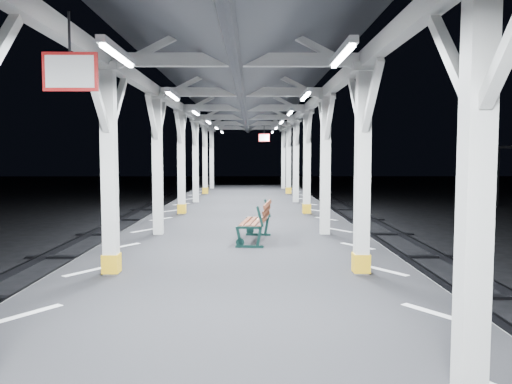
{
  "coord_description": "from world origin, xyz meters",
  "views": [
    {
      "loc": [
        0.25,
        -5.88,
        2.92
      ],
      "look_at": [
        0.33,
        3.59,
        2.2
      ],
      "focal_mm": 35.0,
      "sensor_mm": 36.0,
      "label": 1
    }
  ],
  "objects": [
    {
      "name": "platform",
      "position": [
        0.0,
        0.0,
        0.5
      ],
      "size": [
        6.0,
        50.0,
        1.0
      ],
      "primitive_type": "cube",
      "color": "black",
      "rests_on": "ground"
    },
    {
      "name": "hazard_stripes_left",
      "position": [
        -2.45,
        0.0,
        1.0
      ],
      "size": [
        1.0,
        48.0,
        0.01
      ],
      "primitive_type": "cube",
      "color": "silver",
      "rests_on": "platform"
    },
    {
      "name": "hazard_stripes_right",
      "position": [
        2.45,
        0.0,
        1.0
      ],
      "size": [
        1.0,
        48.0,
        0.01
      ],
      "primitive_type": "cube",
      "color": "silver",
      "rests_on": "platform"
    },
    {
      "name": "canopy",
      "position": [
        0.0,
        -0.02,
        4.56
      ],
      "size": [
        5.4,
        49.0,
        4.65
      ],
      "color": "silver",
      "rests_on": "platform"
    },
    {
      "name": "bench_mid",
      "position": [
        0.39,
        4.98,
        1.47
      ],
      "size": [
        0.8,
        1.68,
        0.88
      ],
      "rotation": [
        0.0,
        0.0,
        -0.13
      ],
      "color": "#102C27",
      "rests_on": "platform"
    }
  ]
}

